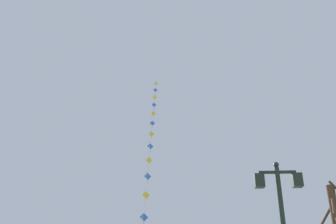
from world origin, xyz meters
TOP-DOWN VIEW (x-y plane):
  - twin_lantern_lamp_post at (2.71, 9.70)m, footprint 1.37×0.28m
  - kite_train at (-2.98, 26.40)m, footprint 1.56×19.26m

SIDE VIEW (x-z plane):
  - twin_lantern_lamp_post at x=2.71m, z-range 0.91..5.59m
  - kite_train at x=-2.98m, z-range 0.61..22.03m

